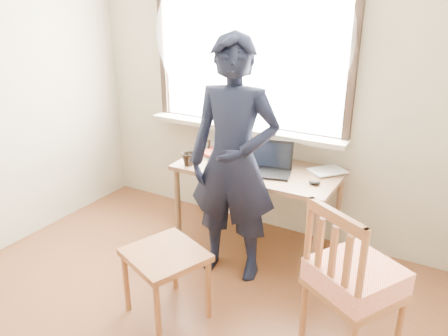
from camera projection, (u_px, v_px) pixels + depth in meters
The scene contains 13 objects.
room_shell at pixel (115, 79), 2.10m from camera, with size 3.52×4.02×2.61m.
desk at pixel (258, 176), 3.57m from camera, with size 1.32×0.66×0.71m.
laptop at pixel (270, 165), 3.45m from camera, with size 0.40×0.35×0.23m.
mug_white at pixel (249, 151), 3.79m from camera, with size 0.12×0.12×0.09m, color white.
mug_dark at pixel (189, 159), 3.58m from camera, with size 0.12×0.12×0.11m, color black.
mouse at pixel (314, 183), 3.22m from camera, with size 0.09×0.06×0.03m, color black.
desk_clutter at pixel (222, 150), 3.87m from camera, with size 0.87×0.53×0.05m.
book_a at pixel (228, 150), 3.93m from camera, with size 0.18×0.24×0.02m, color white.
book_b at pixel (321, 167), 3.53m from camera, with size 0.20×0.27×0.02m, color white.
picture_frame at pixel (203, 146), 3.88m from camera, with size 0.14×0.02×0.11m.
work_chair at pixel (166, 262), 2.82m from camera, with size 0.60×0.59×0.48m.
side_chair at pixel (353, 279), 2.46m from camera, with size 0.62×0.61×0.99m.
person at pixel (234, 162), 3.12m from camera, with size 0.66×0.43×1.80m, color black.
Camera 1 is at (1.49, -1.37, 2.01)m, focal length 35.00 mm.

